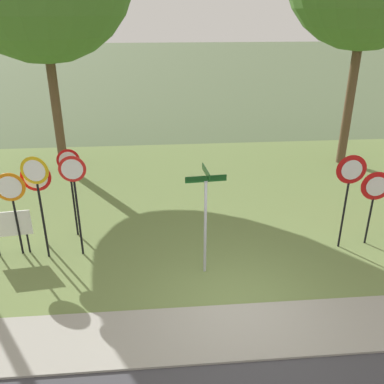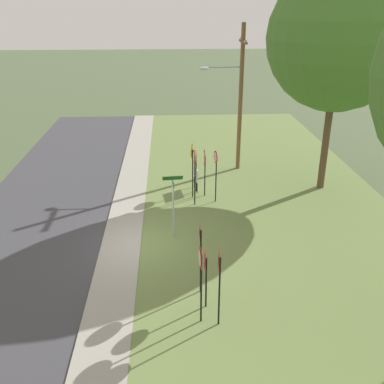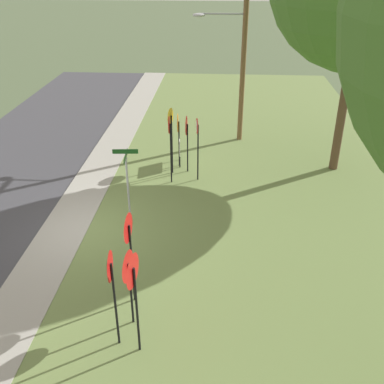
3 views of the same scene
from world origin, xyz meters
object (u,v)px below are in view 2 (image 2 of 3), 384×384
at_px(stop_sign_near_right, 216,166).
at_px(stop_sign_far_right, 196,161).
at_px(yield_sign_near_left, 200,240).
at_px(yield_sign_far_right, 200,267).
at_px(oak_tree_left, 339,39).
at_px(utility_pole, 238,94).
at_px(notice_board, 196,175).
at_px(stop_sign_far_left, 194,166).
at_px(stop_sign_far_center, 192,159).
at_px(street_name_post, 173,201).
at_px(stop_sign_near_left, 204,162).
at_px(yield_sign_far_left, 205,265).
at_px(yield_sign_near_right, 219,268).

distance_m(stop_sign_near_right, stop_sign_far_right, 1.59).
bearing_deg(stop_sign_far_right, yield_sign_near_left, -6.64).
xyz_separation_m(yield_sign_far_right, oak_tree_left, (-10.28, 7.18, 5.51)).
height_order(stop_sign_far_right, oak_tree_left, oak_tree_left).
bearing_deg(oak_tree_left, utility_pole, -127.32).
bearing_deg(oak_tree_left, stop_sign_far_right, -88.50).
height_order(yield_sign_far_right, oak_tree_left, oak_tree_left).
bearing_deg(notice_board, stop_sign_far_right, -14.03).
bearing_deg(stop_sign_far_left, stop_sign_far_center, -178.89).
bearing_deg(notice_board, stop_sign_far_left, -12.68).
height_order(stop_sign_far_left, notice_board, stop_sign_far_left).
bearing_deg(stop_sign_near_right, street_name_post, -40.29).
relative_size(yield_sign_far_right, utility_pole, 0.32).
height_order(stop_sign_far_right, street_name_post, street_name_post).
xyz_separation_m(stop_sign_near_left, yield_sign_far_left, (8.86, -0.71, -0.19)).
relative_size(stop_sign_near_left, stop_sign_far_center, 0.87).
xyz_separation_m(stop_sign_far_left, yield_sign_near_right, (8.66, 0.18, 0.04)).
bearing_deg(stop_sign_far_left, yield_sign_near_left, -4.26).
relative_size(notice_board, oak_tree_left, 0.12).
height_order(stop_sign_near_left, yield_sign_far_left, stop_sign_near_left).
bearing_deg(yield_sign_near_left, notice_board, -178.44).
distance_m(stop_sign_near_left, yield_sign_far_left, 8.89).
height_order(stop_sign_far_left, stop_sign_far_center, stop_sign_far_center).
height_order(yield_sign_near_left, yield_sign_far_left, yield_sign_near_left).
xyz_separation_m(stop_sign_near_right, oak_tree_left, (-1.49, 5.79, 5.62)).
distance_m(yield_sign_near_left, yield_sign_far_right, 1.52).
bearing_deg(oak_tree_left, street_name_post, -57.93).
distance_m(yield_sign_near_left, oak_tree_left, 12.53).
relative_size(stop_sign_near_left, oak_tree_left, 0.22).
bearing_deg(stop_sign_far_center, utility_pole, 156.05).
distance_m(stop_sign_near_left, stop_sign_near_right, 0.91).
bearing_deg(yield_sign_far_left, stop_sign_far_left, -173.64).
height_order(yield_sign_far_left, yield_sign_far_right, yield_sign_far_right).
distance_m(yield_sign_far_left, street_name_post, 4.72).
distance_m(yield_sign_near_right, street_name_post, 5.65).
bearing_deg(stop_sign_far_center, stop_sign_near_left, 117.02).
height_order(stop_sign_far_center, utility_pole, utility_pole).
distance_m(yield_sign_far_right, street_name_post, 5.39).
bearing_deg(utility_pole, yield_sign_near_right, -10.57).
bearing_deg(stop_sign_far_right, oak_tree_left, 87.62).
bearing_deg(utility_pole, oak_tree_left, 52.68).
xyz_separation_m(stop_sign_near_right, stop_sign_far_center, (-0.58, -1.10, 0.18)).
height_order(street_name_post, notice_board, street_name_post).
distance_m(stop_sign_near_left, stop_sign_far_right, 0.69).
bearing_deg(notice_board, utility_pole, 134.32).
xyz_separation_m(yield_sign_far_right, street_name_post, (-5.33, -0.71, -0.32)).
xyz_separation_m(stop_sign_far_right, yield_sign_far_right, (10.10, -0.51, 0.27)).
bearing_deg(oak_tree_left, yield_sign_near_left, -38.96).
bearing_deg(stop_sign_far_left, stop_sign_far_right, 171.92).
xyz_separation_m(yield_sign_far_left, notice_board, (-9.61, 0.33, -0.75)).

